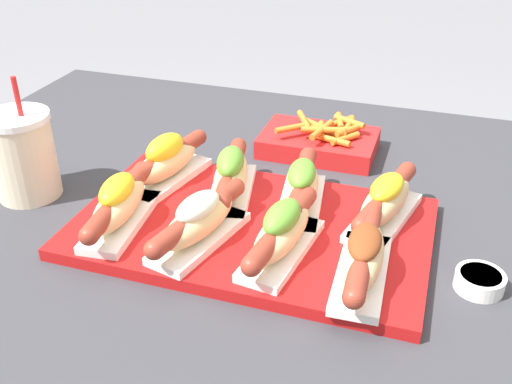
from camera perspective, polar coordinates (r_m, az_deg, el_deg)
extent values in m
cube|color=#B71414|center=(0.86, -0.42, -3.46)|extent=(0.50, 0.30, 0.02)
cube|color=white|center=(0.87, -12.73, -2.71)|extent=(0.08, 0.17, 0.01)
ellipsoid|color=#E5C184|center=(0.85, -12.94, -1.13)|extent=(0.06, 0.15, 0.04)
cylinder|color=maroon|center=(0.85, -12.99, -0.72)|extent=(0.04, 0.18, 0.03)
sphere|color=maroon|center=(0.78, -15.64, -4.04)|extent=(0.03, 0.03, 0.03)
sphere|color=maroon|center=(0.92, -10.74, 2.10)|extent=(0.03, 0.03, 0.03)
ellipsoid|color=yellow|center=(0.84, -13.12, 0.23)|extent=(0.05, 0.08, 0.03)
cube|color=white|center=(0.82, -5.39, -4.36)|extent=(0.10, 0.17, 0.01)
ellipsoid|color=#E5C184|center=(0.80, -5.49, -2.71)|extent=(0.08, 0.15, 0.04)
cylinder|color=maroon|center=(0.80, -5.51, -2.28)|extent=(0.07, 0.18, 0.03)
sphere|color=maroon|center=(0.74, -9.69, -5.46)|extent=(0.03, 0.03, 0.03)
sphere|color=maroon|center=(0.86, -1.93, 0.46)|extent=(0.03, 0.03, 0.03)
ellipsoid|color=silver|center=(0.79, -5.56, -1.36)|extent=(0.06, 0.09, 0.03)
cube|color=white|center=(0.79, 2.43, -5.52)|extent=(0.08, 0.17, 0.01)
ellipsoid|color=#E5C184|center=(0.78, 2.48, -3.84)|extent=(0.07, 0.15, 0.04)
cylinder|color=maroon|center=(0.77, 2.49, -3.40)|extent=(0.05, 0.18, 0.03)
sphere|color=maroon|center=(0.70, -0.47, -7.08)|extent=(0.03, 0.03, 0.03)
sphere|color=maroon|center=(0.84, 4.95, -0.32)|extent=(0.03, 0.03, 0.03)
ellipsoid|color=#5B992D|center=(0.76, 2.52, -2.38)|extent=(0.05, 0.08, 0.03)
cube|color=white|center=(0.76, 10.00, -7.69)|extent=(0.07, 0.17, 0.01)
ellipsoid|color=#E5C184|center=(0.74, 10.19, -5.99)|extent=(0.05, 0.15, 0.04)
cylinder|color=maroon|center=(0.74, 10.24, -5.54)|extent=(0.03, 0.18, 0.03)
sphere|color=maroon|center=(0.67, 9.27, -9.92)|extent=(0.03, 0.03, 0.03)
sphere|color=maroon|center=(0.82, 11.03, -1.95)|extent=(0.03, 0.03, 0.03)
ellipsoid|color=brown|center=(0.73, 10.34, -4.68)|extent=(0.04, 0.08, 0.02)
cube|color=white|center=(0.97, -8.44, 1.35)|extent=(0.09, 0.17, 0.01)
ellipsoid|color=#E5C184|center=(0.95, -8.56, 2.82)|extent=(0.08, 0.15, 0.04)
cylinder|color=maroon|center=(0.95, -8.60, 3.20)|extent=(0.06, 0.18, 0.03)
sphere|color=maroon|center=(0.89, -12.15, 0.89)|extent=(0.03, 0.03, 0.03)
sphere|color=maroon|center=(1.02, -5.46, 5.22)|extent=(0.03, 0.03, 0.03)
ellipsoid|color=yellow|center=(0.94, -8.68, 4.17)|extent=(0.06, 0.09, 0.04)
cube|color=white|center=(0.92, -2.38, 0.00)|extent=(0.09, 0.17, 0.01)
ellipsoid|color=#E5C184|center=(0.90, -2.42, 1.53)|extent=(0.08, 0.15, 0.04)
cylinder|color=maroon|center=(0.90, -2.43, 1.93)|extent=(0.06, 0.18, 0.03)
sphere|color=maroon|center=(0.82, -3.32, -1.04)|extent=(0.03, 0.03, 0.03)
sphere|color=maroon|center=(0.98, -1.67, 4.42)|extent=(0.03, 0.03, 0.03)
ellipsoid|color=#5B992D|center=(0.89, -2.45, 2.90)|extent=(0.06, 0.09, 0.04)
cube|color=white|center=(0.89, 4.30, -1.11)|extent=(0.08, 0.17, 0.01)
ellipsoid|color=#E5C184|center=(0.88, 4.37, 0.45)|extent=(0.07, 0.15, 0.04)
cylinder|color=maroon|center=(0.87, 4.39, 0.86)|extent=(0.05, 0.18, 0.03)
sphere|color=maroon|center=(0.80, 3.66, -2.28)|extent=(0.03, 0.03, 0.03)
sphere|color=maroon|center=(0.95, 5.00, 3.49)|extent=(0.03, 0.03, 0.03)
ellipsoid|color=#5B992D|center=(0.87, 4.43, 1.76)|extent=(0.05, 0.08, 0.03)
cube|color=white|center=(0.88, 12.02, -2.37)|extent=(0.10, 0.17, 0.01)
ellipsoid|color=#E5C184|center=(0.86, 12.22, -0.80)|extent=(0.08, 0.15, 0.04)
cylinder|color=maroon|center=(0.86, 12.27, -0.39)|extent=(0.07, 0.18, 0.03)
sphere|color=maroon|center=(0.78, 9.93, -3.27)|extent=(0.03, 0.03, 0.03)
sphere|color=maroon|center=(0.93, 14.23, 2.03)|extent=(0.03, 0.03, 0.03)
ellipsoid|color=yellow|center=(0.85, 12.37, 0.46)|extent=(0.06, 0.09, 0.03)
cylinder|color=white|center=(0.81, 20.51, -7.96)|extent=(0.06, 0.06, 0.02)
cylinder|color=yellow|center=(0.81, 20.60, -7.55)|extent=(0.05, 0.05, 0.01)
cylinder|color=beige|center=(1.00, -21.23, 2.99)|extent=(0.10, 0.10, 0.13)
cylinder|color=white|center=(0.97, -21.98, 6.59)|extent=(0.10, 0.10, 0.01)
cylinder|color=red|center=(0.95, -21.80, 8.45)|extent=(0.01, 0.01, 0.06)
cube|color=red|center=(1.09, 5.98, 4.67)|extent=(0.20, 0.13, 0.03)
cylinder|color=orange|center=(1.06, 6.41, 5.91)|extent=(0.08, 0.03, 0.01)
cylinder|color=orange|center=(1.10, 7.70, 6.49)|extent=(0.06, 0.08, 0.01)
cylinder|color=orange|center=(1.06, 8.49, 5.07)|extent=(0.05, 0.05, 0.01)
cylinder|color=orange|center=(1.10, 5.80, 6.35)|extent=(0.07, 0.05, 0.01)
cylinder|color=orange|center=(1.07, 8.90, 5.87)|extent=(0.04, 0.06, 0.01)
cylinder|color=orange|center=(1.10, 7.99, 6.71)|extent=(0.03, 0.06, 0.01)
cylinder|color=orange|center=(1.09, 8.75, 6.17)|extent=(0.01, 0.07, 0.01)
cylinder|color=orange|center=(1.09, 4.60, 6.82)|extent=(0.04, 0.07, 0.01)
cylinder|color=orange|center=(1.06, 3.39, 6.11)|extent=(0.05, 0.05, 0.01)
cylinder|color=orange|center=(1.08, 6.25, 5.91)|extent=(0.02, 0.06, 0.01)
cylinder|color=orange|center=(1.10, 8.89, 6.66)|extent=(0.06, 0.04, 0.01)
cylinder|color=orange|center=(1.08, 6.44, 5.73)|extent=(0.06, 0.03, 0.01)
cylinder|color=orange|center=(1.06, 6.28, 5.91)|extent=(0.03, 0.08, 0.01)
cylinder|color=orange|center=(1.05, 7.28, 4.95)|extent=(0.07, 0.03, 0.01)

